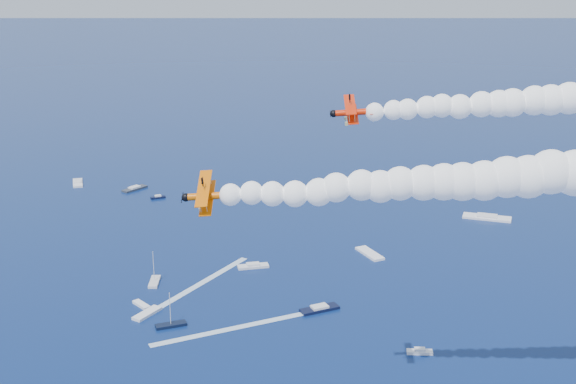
# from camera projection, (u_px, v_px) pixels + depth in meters

# --- Properties ---
(biplane_lead) EXTENTS (8.14, 9.40, 6.59)m
(biplane_lead) POSITION_uv_depth(u_px,v_px,m) (354.00, 112.00, 115.94)
(biplane_lead) COLOR red
(biplane_trail) EXTENTS (7.79, 9.40, 7.26)m
(biplane_trail) POSITION_uv_depth(u_px,v_px,m) (209.00, 196.00, 96.46)
(biplane_trail) COLOR #E86304
(smoke_trail_trail) EXTENTS (73.21, 25.38, 12.80)m
(smoke_trail_trail) POSITION_uv_depth(u_px,v_px,m) (497.00, 177.00, 94.56)
(smoke_trail_trail) COLOR white
(spectator_boats) EXTENTS (224.29, 159.96, 0.70)m
(spectator_boats) POSITION_uv_depth(u_px,v_px,m) (322.00, 270.00, 213.65)
(spectator_boats) COLOR #2B2E3A
(spectator_boats) RESTS_ON ground
(boat_wakes) EXTENTS (66.18, 100.54, 0.04)m
(boat_wakes) POSITION_uv_depth(u_px,v_px,m) (152.00, 334.00, 179.00)
(boat_wakes) COLOR white
(boat_wakes) RESTS_ON ground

